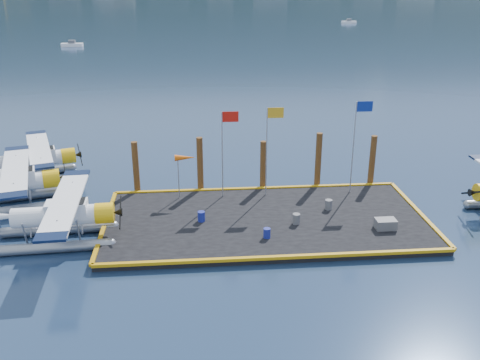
% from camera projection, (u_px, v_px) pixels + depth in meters
% --- Properties ---
extents(ground, '(4000.00, 4000.00, 0.00)m').
position_uv_depth(ground, '(266.00, 224.00, 33.89)').
color(ground, '#172D47').
rests_on(ground, ground).
extents(dock, '(20.00, 10.00, 0.40)m').
position_uv_depth(dock, '(266.00, 221.00, 33.82)').
color(dock, black).
rests_on(dock, ground).
extents(dock_bumpers, '(20.25, 10.25, 0.18)m').
position_uv_depth(dock_bumpers, '(266.00, 217.00, 33.71)').
color(dock_bumpers, '#C2890B').
rests_on(dock_bumpers, dock).
extents(seaplane_a, '(9.17, 10.10, 3.59)m').
position_uv_depth(seaplane_a, '(60.00, 218.00, 31.00)').
color(seaplane_a, gray).
rests_on(seaplane_a, ground).
extents(seaplane_b, '(9.66, 10.42, 3.70)m').
position_uv_depth(seaplane_b, '(11.00, 186.00, 35.61)').
color(seaplane_b, gray).
rests_on(seaplane_b, ground).
extents(seaplane_c, '(9.06, 9.71, 3.47)m').
position_uv_depth(seaplane_c, '(35.00, 162.00, 40.41)').
color(seaplane_c, gray).
rests_on(seaplane_c, ground).
extents(drum_0, '(0.45, 0.45, 0.64)m').
position_uv_depth(drum_0, '(201.00, 216.00, 33.25)').
color(drum_0, navy).
rests_on(drum_0, dock).
extents(drum_1, '(0.46, 0.46, 0.65)m').
position_uv_depth(drum_1, '(296.00, 219.00, 32.90)').
color(drum_1, '#525256').
rests_on(drum_1, dock).
extents(drum_3, '(0.42, 0.42, 0.59)m').
position_uv_depth(drum_3, '(267.00, 233.00, 31.18)').
color(drum_3, navy).
rests_on(drum_3, dock).
extents(drum_4, '(0.46, 0.46, 0.65)m').
position_uv_depth(drum_4, '(329.00, 205.00, 34.93)').
color(drum_4, '#525256').
rests_on(drum_4, dock).
extents(crate, '(1.22, 0.82, 0.61)m').
position_uv_depth(crate, '(385.00, 224.00, 32.28)').
color(crate, '#525256').
rests_on(crate, dock).
extents(flagpole_red, '(1.14, 0.08, 6.00)m').
position_uv_depth(flagpole_red, '(225.00, 141.00, 35.63)').
color(flagpole_red, '#9899A1').
rests_on(flagpole_red, dock).
extents(flagpole_yellow, '(1.14, 0.08, 6.20)m').
position_uv_depth(flagpole_yellow, '(270.00, 138.00, 35.84)').
color(flagpole_yellow, '#9899A1').
rests_on(flagpole_yellow, dock).
extents(flagpole_blue, '(1.14, 0.08, 6.50)m').
position_uv_depth(flagpole_blue, '(357.00, 133.00, 36.26)').
color(flagpole_blue, '#9899A1').
rests_on(flagpole_blue, dock).
extents(windsock, '(1.40, 0.44, 3.12)m').
position_uv_depth(windsock, '(185.00, 159.00, 35.83)').
color(windsock, '#9899A1').
rests_on(windsock, dock).
extents(piling_0, '(0.44, 0.44, 4.00)m').
position_uv_depth(piling_0, '(136.00, 169.00, 37.48)').
color(piling_0, '#4C2C15').
rests_on(piling_0, ground).
extents(piling_1, '(0.44, 0.44, 4.20)m').
position_uv_depth(piling_1, '(200.00, 166.00, 37.81)').
color(piling_1, '#4C2C15').
rests_on(piling_1, ground).
extents(piling_2, '(0.44, 0.44, 3.80)m').
position_uv_depth(piling_2, '(263.00, 167.00, 38.25)').
color(piling_2, '#4C2C15').
rests_on(piling_2, ground).
extents(piling_3, '(0.44, 0.44, 4.30)m').
position_uv_depth(piling_3, '(318.00, 162.00, 38.49)').
color(piling_3, '#4C2C15').
rests_on(piling_3, ground).
extents(piling_4, '(0.44, 0.44, 4.00)m').
position_uv_depth(piling_4, '(372.00, 162.00, 38.87)').
color(piling_4, '#4C2C15').
rests_on(piling_4, ground).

